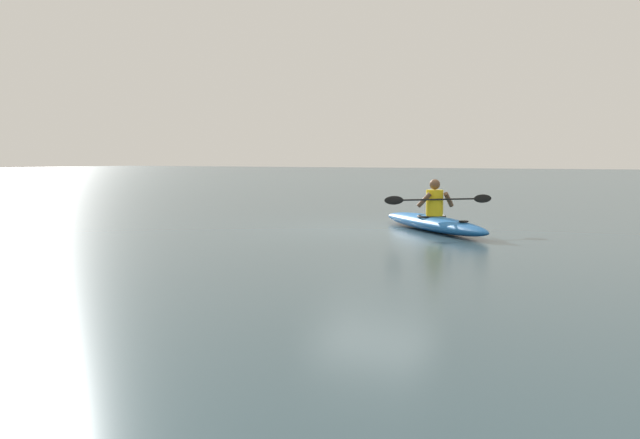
# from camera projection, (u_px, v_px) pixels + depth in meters

# --- Properties ---
(ground_plane) EXTENTS (160.00, 160.00, 0.00)m
(ground_plane) POSITION_uv_depth(u_px,v_px,m) (373.00, 229.00, 15.05)
(ground_plane) COLOR #334C56
(kayak) EXTENTS (3.51, 3.45, 0.31)m
(kayak) POSITION_uv_depth(u_px,v_px,m) (432.00, 223.00, 14.75)
(kayak) COLOR #1959A5
(kayak) RESTS_ON ground
(kayaker) EXTENTS (1.66, 1.70, 0.73)m
(kayaker) POSITION_uv_depth(u_px,v_px,m) (435.00, 200.00, 14.61)
(kayaker) COLOR yellow
(kayaker) RESTS_ON kayak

